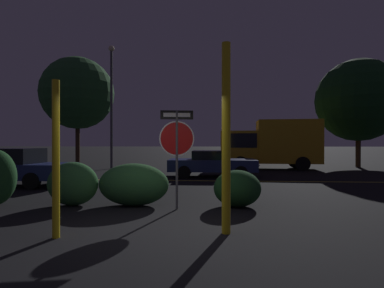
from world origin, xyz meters
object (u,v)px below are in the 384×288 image
at_px(passing_car_1, 10,167).
at_px(passing_car_2, 212,163).
at_px(tree_0, 358,100).
at_px(delivery_truck, 269,143).
at_px(hedge_bush_1, 73,184).
at_px(yellow_pole_left, 56,159).
at_px(street_lamp, 111,97).
at_px(tree_1, 78,93).
at_px(stop_sign, 177,140).
at_px(yellow_pole_right, 226,138).
at_px(hedge_bush_2, 134,185).
at_px(hedge_bush_3, 237,188).

relative_size(passing_car_1, passing_car_2, 1.13).
relative_size(passing_car_2, tree_0, 0.58).
bearing_deg(delivery_truck, passing_car_2, 145.36).
bearing_deg(hedge_bush_1, passing_car_2, 62.27).
relative_size(yellow_pole_left, street_lamp, 0.35).
bearing_deg(tree_1, passing_car_1, -77.51).
relative_size(tree_0, tree_1, 0.90).
relative_size(street_lamp, tree_1, 0.96).
bearing_deg(stop_sign, yellow_pole_right, -68.50).
distance_m(hedge_bush_1, street_lamp, 12.09).
relative_size(stop_sign, passing_car_1, 0.51).
bearing_deg(hedge_bush_2, passing_car_2, 73.38).
bearing_deg(passing_car_1, hedge_bush_2, -119.01).
relative_size(stop_sign, delivery_truck, 0.40).
distance_m(stop_sign, yellow_pole_left, 2.98).
relative_size(hedge_bush_1, delivery_truck, 0.22).
distance_m(yellow_pole_right, street_lamp, 15.07).
bearing_deg(yellow_pole_left, passing_car_2, 74.23).
bearing_deg(street_lamp, tree_0, 7.86).
height_order(hedge_bush_2, street_lamp, street_lamp).
bearing_deg(yellow_pole_right, tree_1, 122.13).
height_order(yellow_pole_left, passing_car_2, yellow_pole_left).
height_order(yellow_pole_right, delivery_truck, yellow_pole_right).
height_order(yellow_pole_right, tree_0, tree_0).
bearing_deg(yellow_pole_right, hedge_bush_2, 135.73).
xyz_separation_m(yellow_pole_left, yellow_pole_right, (2.95, 0.46, 0.36)).
height_order(hedge_bush_2, passing_car_1, passing_car_1).
relative_size(yellow_pole_right, passing_car_1, 0.72).
height_order(delivery_truck, tree_0, tree_0).
xyz_separation_m(stop_sign, tree_1, (-9.32, 14.76, 3.69)).
bearing_deg(hedge_bush_2, passing_car_1, 150.03).
height_order(yellow_pole_right, hedge_bush_2, yellow_pole_right).
height_order(yellow_pole_left, street_lamp, street_lamp).
relative_size(yellow_pole_left, hedge_bush_2, 1.48).
relative_size(hedge_bush_3, street_lamp, 0.15).
distance_m(hedge_bush_3, delivery_truck, 11.71).
bearing_deg(passing_car_1, stop_sign, -117.03).
bearing_deg(delivery_truck, hedge_bush_3, 169.22).
distance_m(hedge_bush_3, tree_0, 16.59).
bearing_deg(passing_car_1, passing_car_2, -64.50).
bearing_deg(stop_sign, delivery_truck, 59.80).
distance_m(passing_car_1, delivery_truck, 13.90).
xyz_separation_m(hedge_bush_3, tree_1, (-10.83, 14.34, 4.94)).
xyz_separation_m(yellow_pole_left, tree_0, (12.56, 15.92, 3.15)).
distance_m(yellow_pole_left, tree_0, 20.52).
relative_size(stop_sign, passing_car_2, 0.57).
distance_m(yellow_pole_left, passing_car_1, 7.84).
xyz_separation_m(stop_sign, hedge_bush_3, (1.51, 0.41, -1.25)).
distance_m(hedge_bush_2, passing_car_1, 6.56).
height_order(hedge_bush_2, hedge_bush_3, hedge_bush_2).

